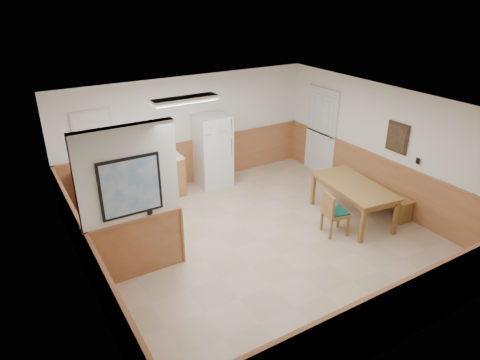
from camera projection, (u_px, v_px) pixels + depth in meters
ground at (261, 240)px, 7.86m from camera, size 6.00×6.00×0.00m
ceiling at (264, 107)px, 6.82m from camera, size 6.00×6.00×0.02m
back_wall at (189, 131)px, 9.68m from camera, size 6.00×0.02×2.50m
right_wall at (384, 147)px, 8.74m from camera, size 0.02×6.00×2.50m
left_wall at (83, 224)px, 5.94m from camera, size 0.02×6.00×2.50m
wainscot_back at (191, 162)px, 9.98m from camera, size 6.00×0.04×1.00m
wainscot_right at (379, 181)px, 9.05m from camera, size 0.04×6.00×1.00m
wainscot_left at (92, 268)px, 6.26m from camera, size 0.04×6.00×1.00m
partition_wall at (131, 207)px, 6.45m from camera, size 1.50×0.20×2.50m
kitchen_counter at (146, 179)px, 9.20m from camera, size 2.20×0.61×1.00m
exterior_door at (321, 132)px, 10.29m from camera, size 0.07×1.02×2.15m
kitchen_window at (93, 134)px, 8.55m from camera, size 0.80×0.04×1.00m
wall_painting at (397, 138)px, 8.37m from camera, size 0.04×0.50×0.60m
fluorescent_fixture at (185, 100)px, 7.48m from camera, size 1.20×0.30×0.09m
refrigerator at (213, 150)px, 9.75m from camera, size 0.76×0.74×1.66m
dining_table at (353, 189)px, 8.33m from camera, size 1.10×1.85×0.75m
dining_bench at (381, 194)px, 8.84m from camera, size 0.38×1.48×0.45m
dining_chair at (332, 210)px, 7.86m from camera, size 0.64×0.50×0.85m
fire_extinguisher at (166, 148)px, 9.19m from camera, size 0.11×0.11×0.39m
soap_bottle at (99, 165)px, 8.52m from camera, size 0.09×0.09×0.21m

